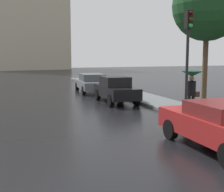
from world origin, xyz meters
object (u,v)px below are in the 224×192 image
car_red_far_ahead (220,125)px  car_grey_mid_road (91,83)px  car_black_near_kerb (116,89)px  traffic_light (188,44)px  street_tree_near (207,6)px  pedestrian_with_umbrella_near (192,81)px

car_red_far_ahead → car_grey_mid_road: bearing=89.9°
car_black_near_kerb → car_red_far_ahead: (-0.27, -9.43, -0.04)m
car_red_far_ahead → traffic_light: traffic_light is taller
car_grey_mid_road → traffic_light: traffic_light is taller
traffic_light → car_black_near_kerb: bearing=102.1°
street_tree_near → pedestrian_with_umbrella_near: bearing=-137.9°
car_red_far_ahead → traffic_light: bearing=71.0°
traffic_light → street_tree_near: (2.47, 2.15, 1.96)m
car_black_near_kerb → car_grey_mid_road: size_ratio=0.91×
traffic_light → street_tree_near: 3.82m
car_grey_mid_road → car_red_far_ahead: 14.58m
car_black_near_kerb → street_tree_near: bearing=-40.2°
car_black_near_kerb → street_tree_near: size_ratio=0.59×
pedestrian_with_umbrella_near → car_black_near_kerb: bearing=123.7°
car_black_near_kerb → street_tree_near: (3.64, -3.31, 4.39)m
car_grey_mid_road → street_tree_near: size_ratio=0.65×
car_black_near_kerb → car_grey_mid_road: (0.01, 5.15, -0.05)m
car_grey_mid_road → car_red_far_ahead: car_red_far_ahead is taller
pedestrian_with_umbrella_near → street_tree_near: street_tree_near is taller
car_grey_mid_road → traffic_light: 10.95m
car_grey_mid_road → street_tree_near: bearing=-62.4°
car_red_far_ahead → car_black_near_kerb: bearing=89.4°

